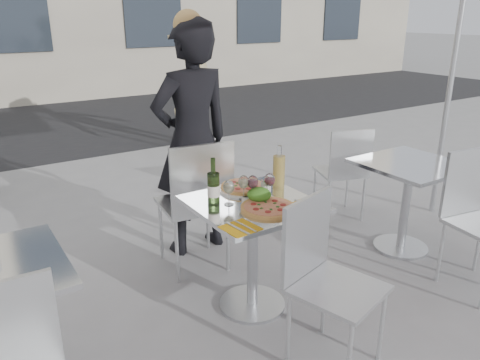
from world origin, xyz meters
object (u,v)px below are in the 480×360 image
side_chair_rnear (478,209)px  pedestrian_b (192,85)px  side_chair_rfar (345,166)px  wineglass_red_b (270,181)px  wine_bottle (213,187)px  napkin_left (240,228)px  sugar_shaker (266,187)px  wineglass_white_b (244,183)px  wineglass_white_a (229,188)px  woman_diner (192,141)px  side_table_right (408,188)px  carafe (279,171)px  main_table (253,233)px  pizza_far (243,187)px  wineglass_red_a (253,183)px  chair_near (323,269)px  salad_plate (259,196)px  chair_far (197,196)px  pizza_near (268,207)px  napkin_right (310,204)px

side_chair_rnear → pedestrian_b: bearing=98.2°
side_chair_rfar → wineglass_red_b: 1.56m
wine_bottle → napkin_left: (-0.05, -0.37, -0.11)m
sugar_shaker → napkin_left: size_ratio=0.53×
wineglass_white_b → wineglass_red_b: 0.17m
wineglass_white_a → woman_diner: bearing=76.1°
side_table_right → wineglass_white_b: size_ratio=4.76×
sugar_shaker → wineglass_white_a: size_ratio=0.68×
carafe → sugar_shaker: (-0.15, -0.06, -0.06)m
main_table → wineglass_red_b: wineglass_red_b is taller
pizza_far → wineglass_red_a: size_ratio=2.13×
sugar_shaker → wineglass_red_a: bearing=-169.5°
chair_near → salad_plate: bearing=75.0°
chair_near → salad_plate: size_ratio=4.29×
chair_near → side_chair_rfar: bearing=25.8°
salad_plate → carafe: bearing=27.4°
chair_near → pizza_far: (0.02, 0.81, 0.21)m
side_table_right → wine_bottle: size_ratio=2.54×
side_table_right → main_table: bearing=180.0°
salad_plate → napkin_left: bearing=-139.8°
side_chair_rnear → wine_bottle: size_ratio=3.31×
woman_diner → wineglass_red_a: bearing=84.0°
chair_far → salad_plate: (0.12, -0.60, 0.18)m
side_chair_rfar → wineglass_white_a: (-1.65, -0.65, 0.33)m
salad_plate → pizza_far: bearing=83.1°
pizza_far → side_chair_rfar: bearing=18.7°
wineglass_white_a → wineglass_red_b: bearing=-5.9°
salad_plate → sugar_shaker: bearing=35.5°
wine_bottle → woman_diner: bearing=70.7°
chair_near → woman_diner: woman_diner is taller
chair_near → side_chair_rnear: size_ratio=0.97×
side_chair_rfar → pedestrian_b: pedestrian_b is taller
pizza_near → pizza_far: 0.36m
pizza_near → salad_plate: bearing=78.2°
chair_near → wine_bottle: wine_bottle is taller
chair_far → pedestrian_b: (1.62, 3.20, 0.28)m
wineglass_white_a → chair_far: bearing=83.1°
pedestrian_b → carafe: size_ratio=6.12×
side_chair_rnear → sugar_shaker: side_chair_rnear is taller
wineglass_red_b → chair_near: bearing=-98.1°
wine_bottle → sugar_shaker: wine_bottle is taller
side_table_right → wineglass_red_a: wineglass_red_a is taller
side_table_right → pizza_far: (-1.43, 0.22, 0.23)m
side_table_right → napkin_right: bearing=-169.9°
chair_near → pedestrian_b: 4.65m
side_table_right → wine_bottle: (-1.72, 0.10, 0.32)m
wineglass_red_a → napkin_left: bearing=-133.3°
napkin_right → chair_near: bearing=-130.7°
side_chair_rfar → pizza_near: 1.73m
wineglass_red_b → main_table: bearing=-172.2°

